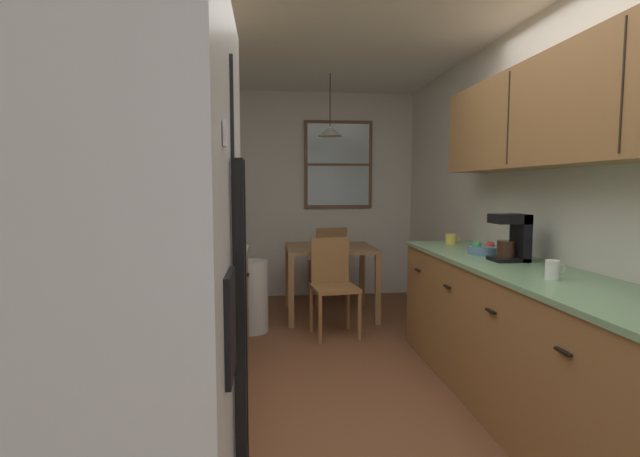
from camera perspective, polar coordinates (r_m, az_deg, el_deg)
ground_plane at (r=3.63m, az=2.64°, el=-17.32°), size 12.00×12.00×0.00m
wall_left at (r=3.42m, az=-20.26°, el=2.96°), size 0.10×9.00×2.55m
wall_right at (r=3.81m, az=23.26°, el=3.04°), size 0.10×9.00×2.55m
wall_back at (r=5.99m, az=-1.21°, el=4.05°), size 4.40×0.10×2.55m
ceiling_slab at (r=3.57m, az=2.83°, el=24.85°), size 4.40×9.00×0.08m
refrigerator at (r=1.29m, az=-26.40°, el=-16.60°), size 0.72×0.76×1.83m
stove_range at (r=2.11m, az=-19.85°, el=-20.82°), size 0.66×0.64×1.10m
microwave_over_range at (r=1.96m, az=-24.24°, el=12.80°), size 0.39×0.60×0.35m
counter_left at (r=3.24m, az=-14.75°, el=-11.82°), size 0.64×1.80×0.90m
upper_cabinets_left at (r=3.11m, az=-18.11°, el=13.15°), size 0.33×1.88×0.66m
counter_right at (r=3.01m, az=25.27°, el=-13.45°), size 0.64×3.24×0.90m
upper_cabinets_right at (r=2.93m, az=29.23°, el=12.85°), size 0.33×2.92×0.62m
dining_table at (r=5.04m, az=1.19°, el=-3.48°), size 0.92×0.86×0.75m
dining_chair_near at (r=4.43m, az=1.56°, el=-6.41°), size 0.45×0.45×0.90m
dining_chair_far at (r=5.69m, az=1.13°, el=-3.84°), size 0.45×0.45×0.90m
pendant_light at (r=5.02m, az=1.22°, el=11.69°), size 0.26×0.26×0.64m
back_window at (r=5.96m, az=2.22°, el=7.72°), size 0.86×0.05×1.09m
trash_bin at (r=4.59m, az=-8.36°, el=-8.11°), size 0.33×0.33×0.68m
storage_canister at (r=2.40m, az=-17.66°, el=-4.13°), size 0.12×0.12×0.22m
dish_towel at (r=2.19m, az=-9.28°, el=-18.74°), size 0.02×0.16×0.24m
coffee_maker at (r=3.31m, az=22.34°, el=-0.90°), size 0.22×0.18×0.31m
mug_by_coffeemaker at (r=2.75m, az=26.31°, el=-4.49°), size 0.11×0.07×0.10m
mug_spare at (r=4.12m, az=15.55°, el=-1.24°), size 0.13×0.09×0.09m
fruit_bowl at (r=3.57m, az=19.18°, el=-2.39°), size 0.22×0.22×0.09m
table_serving_bowl at (r=4.91m, az=0.06°, el=-2.00°), size 0.18×0.18×0.06m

